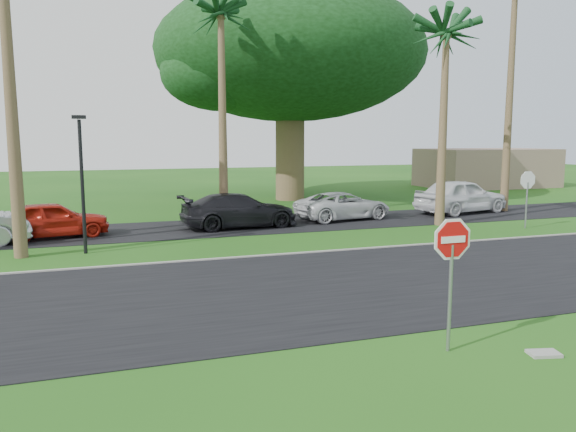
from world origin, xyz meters
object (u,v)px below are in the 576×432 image
(stop_sign_far, at_px, (527,188))
(car_minivan, at_px, (343,206))
(car_pickup, at_px, (461,196))
(car_red, at_px, (53,220))
(car_dark, at_px, (239,211))
(stop_sign_near, at_px, (452,257))

(stop_sign_far, xyz_separation_m, car_minivan, (-6.42, 4.92, -1.12))
(car_pickup, bearing_deg, car_red, 81.18)
(car_dark, distance_m, car_pickup, 12.06)
(car_minivan, xyz_separation_m, car_pickup, (6.72, 0.12, 0.24))
(car_red, relative_size, car_dark, 0.82)
(stop_sign_near, relative_size, car_red, 0.62)
(car_red, relative_size, car_minivan, 0.90)
(stop_sign_far, xyz_separation_m, car_dark, (-11.72, 4.15, -1.03))
(stop_sign_near, distance_m, stop_sign_far, 15.91)
(stop_sign_near, distance_m, car_minivan, 16.75)
(stop_sign_far, xyz_separation_m, car_red, (-19.25, 4.03, -1.06))
(stop_sign_near, bearing_deg, car_dark, 90.85)
(stop_sign_far, height_order, car_red, stop_sign_far)
(stop_sign_far, height_order, car_pickup, stop_sign_far)
(car_pickup, bearing_deg, car_dark, 82.46)
(car_minivan, relative_size, car_pickup, 0.90)
(stop_sign_near, xyz_separation_m, car_minivan, (5.08, 15.92, -1.12))
(car_dark, bearing_deg, car_red, 87.13)
(car_red, distance_m, car_pickup, 19.57)
(car_red, bearing_deg, stop_sign_far, -111.84)
(stop_sign_near, relative_size, car_minivan, 0.56)
(stop_sign_near, xyz_separation_m, car_red, (-7.75, 15.03, -1.06))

